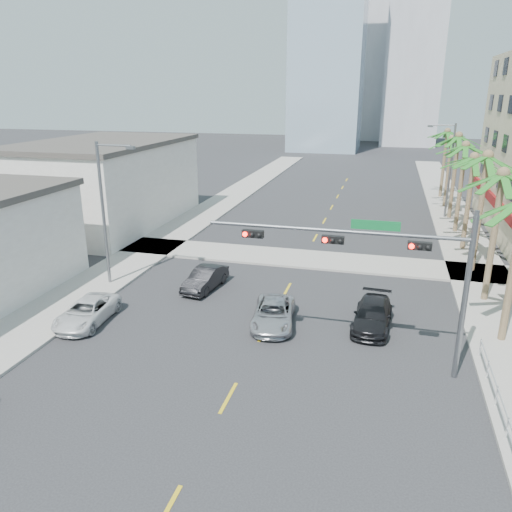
{
  "coord_description": "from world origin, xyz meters",
  "views": [
    {
      "loc": [
        5.52,
        -12.48,
        11.8
      ],
      "look_at": [
        -0.89,
        11.74,
        3.5
      ],
      "focal_mm": 35.0,
      "sensor_mm": 36.0,
      "label": 1
    }
  ],
  "objects_px": {
    "car_parked_far": "(87,312)",
    "car_lane_center": "(273,314)",
    "traffic_signal_mast": "(387,261)",
    "car_lane_left": "(205,279)",
    "car_lane_right": "(373,315)"
  },
  "relations": [
    {
      "from": "car_lane_left",
      "to": "car_lane_center",
      "type": "distance_m",
      "value": 6.53
    },
    {
      "from": "traffic_signal_mast",
      "to": "car_lane_left",
      "type": "bearing_deg",
      "value": 147.44
    },
    {
      "from": "car_lane_right",
      "to": "car_lane_left",
      "type": "bearing_deg",
      "value": 168.41
    },
    {
      "from": "traffic_signal_mast",
      "to": "car_lane_left",
      "type": "xyz_separation_m",
      "value": [
        -10.78,
        6.89,
        -4.39
      ]
    },
    {
      "from": "car_lane_left",
      "to": "traffic_signal_mast",
      "type": "bearing_deg",
      "value": -25.16
    },
    {
      "from": "car_lane_left",
      "to": "car_lane_center",
      "type": "bearing_deg",
      "value": -28.88
    },
    {
      "from": "car_lane_left",
      "to": "car_lane_right",
      "type": "height_order",
      "value": "car_lane_left"
    },
    {
      "from": "traffic_signal_mast",
      "to": "car_parked_far",
      "type": "relative_size",
      "value": 2.46
    },
    {
      "from": "car_lane_center",
      "to": "car_lane_right",
      "type": "relative_size",
      "value": 0.99
    },
    {
      "from": "car_parked_far",
      "to": "car_lane_left",
      "type": "bearing_deg",
      "value": 50.91
    },
    {
      "from": "traffic_signal_mast",
      "to": "car_parked_far",
      "type": "xyz_separation_m",
      "value": [
        -15.18,
        0.71,
        -4.43
      ]
    },
    {
      "from": "car_parked_far",
      "to": "car_lane_center",
      "type": "bearing_deg",
      "value": 9.84
    },
    {
      "from": "car_lane_left",
      "to": "car_lane_center",
      "type": "height_order",
      "value": "car_lane_left"
    },
    {
      "from": "car_parked_far",
      "to": "car_lane_left",
      "type": "relative_size",
      "value": 1.11
    },
    {
      "from": "car_lane_left",
      "to": "car_lane_right",
      "type": "relative_size",
      "value": 0.89
    }
  ]
}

